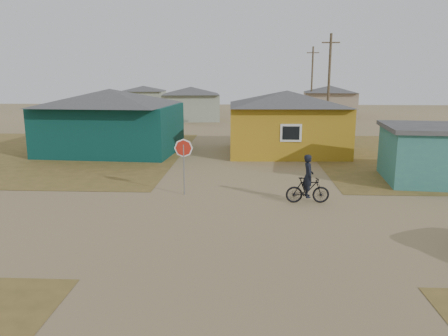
{
  "coord_description": "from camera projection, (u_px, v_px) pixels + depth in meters",
  "views": [
    {
      "loc": [
        -0.04,
        -13.53,
        4.84
      ],
      "look_at": [
        -0.86,
        3.0,
        1.3
      ],
      "focal_mm": 35.0,
      "sensor_mm": 36.0,
      "label": 1
    }
  ],
  "objects": [
    {
      "name": "stop_sign",
      "position": [
        184.0,
        154.0,
        17.65
      ],
      "size": [
        0.71,
        0.33,
        2.33
      ],
      "color": "gray",
      "rests_on": "ground"
    },
    {
      "name": "house_pale_west",
      "position": [
        191.0,
        103.0,
        47.33
      ],
      "size": [
        7.04,
        6.15,
        3.6
      ],
      "color": "gray",
      "rests_on": "ground"
    },
    {
      "name": "house_teal",
      "position": [
        111.0,
        120.0,
        27.39
      ],
      "size": [
        8.93,
        7.08,
        4.0
      ],
      "color": "#09322E",
      "rests_on": "ground"
    },
    {
      "name": "house_pale_north",
      "position": [
        144.0,
        98.0,
        59.47
      ],
      "size": [
        6.28,
        5.81,
        3.4
      ],
      "color": "gray",
      "rests_on": "ground"
    },
    {
      "name": "utility_pole_near",
      "position": [
        329.0,
        84.0,
        34.52
      ],
      "size": [
        1.4,
        0.2,
        8.0
      ],
      "color": "brown",
      "rests_on": "ground"
    },
    {
      "name": "grass_nw",
      "position": [
        25.0,
        153.0,
        27.6
      ],
      "size": [
        20.0,
        18.0,
        0.0
      ],
      "primitive_type": "cube",
      "color": "olive",
      "rests_on": "ground"
    },
    {
      "name": "cyclist",
      "position": [
        308.0,
        185.0,
        16.71
      ],
      "size": [
        1.69,
        0.62,
        1.89
      ],
      "color": "black",
      "rests_on": "ground"
    },
    {
      "name": "house_yellow",
      "position": [
        286.0,
        121.0,
        27.35
      ],
      "size": [
        7.72,
        6.76,
        3.9
      ],
      "color": "#A87F19",
      "rests_on": "ground"
    },
    {
      "name": "ground",
      "position": [
        246.0,
        226.0,
        14.22
      ],
      "size": [
        120.0,
        120.0,
        0.0
      ],
      "primitive_type": "plane",
      "color": "#927B54"
    },
    {
      "name": "house_beige_east",
      "position": [
        330.0,
        100.0,
        52.41
      ],
      "size": [
        6.95,
        6.05,
        3.6
      ],
      "color": "gray",
      "rests_on": "ground"
    },
    {
      "name": "utility_pole_far",
      "position": [
        312.0,
        81.0,
        50.1
      ],
      "size": [
        1.4,
        0.2,
        8.0
      ],
      "color": "brown",
      "rests_on": "ground"
    }
  ]
}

